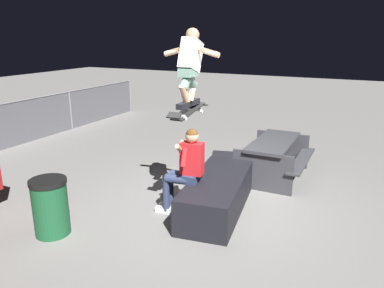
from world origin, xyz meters
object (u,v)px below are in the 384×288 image
(ledge_box_main, at_px, (218,194))
(picnic_table_back, at_px, (273,153))
(person_sitting_on_ledge, at_px, (185,166))
(skater_airborne, at_px, (190,64))
(skateboard, at_px, (188,111))
(kicker_ramp, at_px, (231,168))
(trash_bin, at_px, (50,207))

(ledge_box_main, distance_m, picnic_table_back, 1.88)
(person_sitting_on_ledge, height_order, skater_airborne, skater_airborne)
(skateboard, bearing_deg, kicker_ramp, 1.29)
(picnic_table_back, bearing_deg, person_sitting_on_ledge, 158.94)
(person_sitting_on_ledge, xyz_separation_m, trash_bin, (-1.41, 1.40, -0.37))
(ledge_box_main, bearing_deg, picnic_table_back, -12.81)
(skater_airborne, height_order, picnic_table_back, skater_airborne)
(ledge_box_main, height_order, kicker_ramp, ledge_box_main)
(skateboard, xyz_separation_m, picnic_table_back, (2.06, -0.82, -1.13))
(skater_airborne, distance_m, trash_bin, 2.83)
(picnic_table_back, relative_size, trash_bin, 2.08)
(kicker_ramp, height_order, picnic_table_back, picnic_table_back)
(person_sitting_on_ledge, distance_m, trash_bin, 2.02)
(ledge_box_main, xyz_separation_m, picnic_table_back, (1.82, -0.41, 0.22))
(skateboard, xyz_separation_m, kicker_ramp, (2.03, 0.05, -1.57))
(ledge_box_main, distance_m, skater_airborne, 2.09)
(trash_bin, bearing_deg, kicker_ramp, -21.09)
(skater_airborne, relative_size, kicker_ramp, 0.98)
(ledge_box_main, xyz_separation_m, kicker_ramp, (1.79, 0.45, -0.22))
(ledge_box_main, relative_size, person_sitting_on_ledge, 1.50)
(picnic_table_back, bearing_deg, trash_bin, 148.01)
(skater_airborne, bearing_deg, skateboard, -179.31)
(picnic_table_back, bearing_deg, ledge_box_main, 167.19)
(skateboard, bearing_deg, person_sitting_on_ledge, 172.86)
(skateboard, xyz_separation_m, trash_bin, (-1.50, 1.41, -1.21))
(ledge_box_main, relative_size, trash_bin, 2.52)
(skateboard, relative_size, kicker_ramp, 0.90)
(person_sitting_on_ledge, distance_m, picnic_table_back, 2.32)
(skater_airborne, bearing_deg, person_sitting_on_ledge, 175.77)
(trash_bin, bearing_deg, picnic_table_back, -31.99)
(person_sitting_on_ledge, bearing_deg, ledge_box_main, -51.61)
(skateboard, bearing_deg, ledge_box_main, -59.91)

